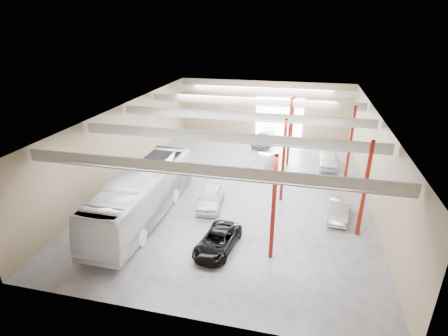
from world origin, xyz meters
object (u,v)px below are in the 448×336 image
at_px(coach_bus, 144,194).
at_px(car_row_a, 211,197).
at_px(car_row_c, 264,138).
at_px(car_right_near, 338,210).
at_px(black_sedan, 218,241).
at_px(car_row_b, 263,162).
at_px(car_right_far, 329,159).

xyz_separation_m(coach_bus, car_row_a, (4.50, 2.72, -1.10)).
distance_m(coach_bus, car_row_c, 20.31).
bearing_deg(car_right_near, coach_bus, -161.48).
height_order(black_sedan, car_row_b, car_row_b).
distance_m(car_row_b, car_right_far, 6.92).
bearing_deg(car_row_c, black_sedan, -83.03).
bearing_deg(car_row_c, car_right_near, -56.43).
height_order(car_row_a, car_right_near, car_row_a).
bearing_deg(coach_bus, car_right_near, 12.60).
relative_size(black_sedan, car_row_c, 0.88).
height_order(coach_bus, car_row_c, coach_bus).
distance_m(coach_bus, car_row_a, 5.37).
bearing_deg(car_row_b, car_right_near, -37.46).
relative_size(car_row_b, car_row_c, 0.82).
bearing_deg(car_row_a, coach_bus, -154.44).
relative_size(car_row_a, car_row_b, 1.08).
bearing_deg(car_row_b, coach_bus, -111.21).
distance_m(black_sedan, car_right_near, 10.04).
bearing_deg(coach_bus, black_sedan, -23.71).
relative_size(car_row_c, car_right_far, 1.12).
bearing_deg(black_sedan, car_right_near, 45.11).
bearing_deg(car_row_a, car_right_near, -2.87).
distance_m(coach_bus, car_row_b, 13.76).
xyz_separation_m(black_sedan, car_right_far, (7.67, 16.51, 0.16)).
bearing_deg(car_right_far, car_row_c, 143.92).
distance_m(car_row_a, car_row_b, 9.22).
distance_m(black_sedan, car_row_a, 5.95).
xyz_separation_m(car_row_b, car_row_c, (-0.78, 7.70, 0.05)).
xyz_separation_m(car_row_c, car_right_far, (7.32, -5.46, 0.04)).
xyz_separation_m(black_sedan, car_row_a, (-2.00, 5.60, 0.15)).
xyz_separation_m(coach_bus, black_sedan, (6.50, -2.88, -1.26)).
relative_size(car_right_near, car_right_far, 0.87).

